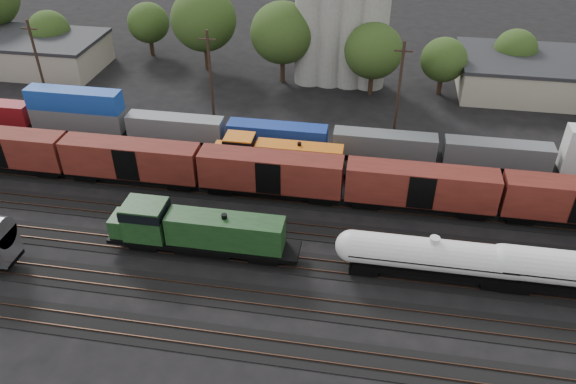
% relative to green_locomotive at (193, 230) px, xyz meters
% --- Properties ---
extents(ground, '(600.00, 600.00, 0.00)m').
position_rel_green_locomotive_xyz_m(ground, '(6.20, 5.00, -2.69)').
color(ground, black).
extents(tracks, '(180.00, 33.20, 0.20)m').
position_rel_green_locomotive_xyz_m(tracks, '(6.20, 5.00, -2.65)').
color(tracks, black).
rests_on(tracks, ground).
extents(green_locomotive, '(17.91, 3.16, 4.74)m').
position_rel_green_locomotive_xyz_m(green_locomotive, '(0.00, 0.00, 0.00)').
color(green_locomotive, black).
rests_on(green_locomotive, ground).
extents(tank_car_a, '(16.78, 3.00, 4.40)m').
position_rel_green_locomotive_xyz_m(tank_car_a, '(21.53, 0.00, -0.08)').
color(tank_car_a, silver).
rests_on(tank_car_a, ground).
extents(orange_locomotive, '(16.19, 2.70, 4.05)m').
position_rel_green_locomotive_xyz_m(orange_locomotive, '(4.88, 15.00, -0.37)').
color(orange_locomotive, black).
rests_on(orange_locomotive, ground).
extents(boxcar_string, '(122.80, 2.90, 4.20)m').
position_rel_green_locomotive_xyz_m(boxcar_string, '(-17.72, 10.00, 0.42)').
color(boxcar_string, black).
rests_on(boxcar_string, ground).
extents(container_wall, '(160.00, 2.60, 5.80)m').
position_rel_green_locomotive_xyz_m(container_wall, '(5.26, 20.00, -0.32)').
color(container_wall, black).
rests_on(container_wall, ground).
extents(grain_silo, '(13.40, 5.00, 29.00)m').
position_rel_green_locomotive_xyz_m(grain_silo, '(9.48, 41.00, 8.56)').
color(grain_silo, gray).
rests_on(grain_silo, ground).
extents(industrial_sheds, '(119.38, 17.26, 5.10)m').
position_rel_green_locomotive_xyz_m(industrial_sheds, '(12.83, 40.25, -0.14)').
color(industrial_sheds, '#9E937F').
rests_on(industrial_sheds, ground).
extents(tree_band, '(162.78, 21.45, 14.41)m').
position_rel_green_locomotive_xyz_m(tree_band, '(6.19, 41.10, 4.76)').
color(tree_band, black).
rests_on(tree_band, ground).
extents(utility_poles, '(122.20, 0.36, 12.00)m').
position_rel_green_locomotive_xyz_m(utility_poles, '(6.20, 27.00, 3.52)').
color(utility_poles, black).
rests_on(utility_poles, ground).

